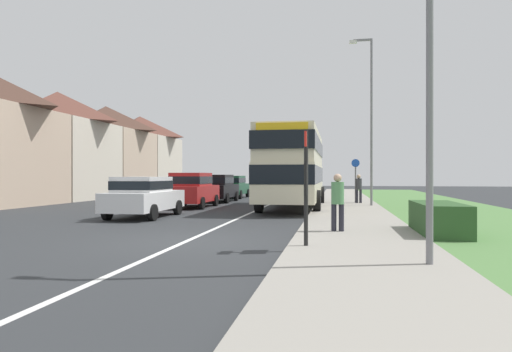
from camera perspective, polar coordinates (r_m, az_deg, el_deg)
name	(u,v)px	position (r m, az deg, el deg)	size (l,w,h in m)	color
ground_plane	(187,241)	(11.58, -8.59, -8.00)	(120.00, 120.00, 0.00)	#2D3033
lane_marking_centre	(248,214)	(19.29, -1.01, -4.74)	(0.14, 60.00, 0.01)	silver
pavement_near_side	(352,219)	(16.96, 11.80, -5.22)	(3.20, 68.00, 0.12)	gray
grass_verge_seaward	(480,221)	(17.63, 25.97, -5.09)	(6.00, 68.00, 0.08)	#517F42
roadside_hedge	(439,220)	(13.09, 21.68, -5.08)	(1.10, 2.84, 0.90)	#2D5128
double_decker_bus	(294,165)	(22.48, 4.67, 1.40)	(2.80, 10.00, 3.70)	beige
parked_car_white	(144,195)	(18.27, -13.72, -2.29)	(1.94, 4.25, 1.57)	silver
parked_car_red	(192,189)	(23.37, -7.95, -1.56)	(1.93, 4.09, 1.75)	#B21E1E
parked_car_black	(217,187)	(28.02, -4.85, -1.37)	(1.97, 4.14, 1.66)	black
parked_car_dark_green	(232,186)	(32.86, -2.99, -1.21)	(1.91, 4.31, 1.59)	#19472D
pedestrian_at_stop	(338,199)	(12.62, 10.08, -2.88)	(0.34, 0.34, 1.67)	#23232D
pedestrian_walking_away	(359,187)	(25.62, 12.60, -1.37)	(0.34, 0.34, 1.67)	#23232D
bus_stop_sign	(306,179)	(9.93, 6.22, -0.43)	(0.09, 0.52, 2.60)	black
cycle_route_sign	(356,179)	(25.93, 12.23, -0.35)	(0.44, 0.08, 2.52)	slate
street_lamp_near	(424,1)	(8.85, 20.07, 19.69)	(1.14, 0.20, 8.08)	slate
street_lamp_mid	(370,112)	(23.91, 13.89, 7.70)	(1.14, 0.20, 8.46)	slate
house_terrace_far_side	(84,148)	(36.73, -20.55, 3.23)	(6.28, 26.39, 7.28)	#C1A88E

